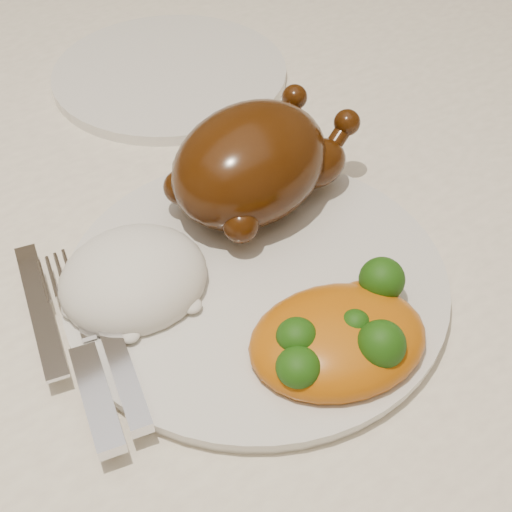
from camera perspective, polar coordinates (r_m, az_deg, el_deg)
dining_table at (r=0.66m, az=-17.45°, el=-4.19°), size 1.60×0.90×0.76m
tablecloth at (r=0.61m, az=-18.90°, el=0.33°), size 1.73×1.03×0.18m
dinner_plate at (r=0.51m, az=-0.00°, el=-2.06°), size 0.27×0.27×0.01m
side_plate at (r=0.74m, az=-6.89°, el=14.30°), size 0.30×0.30×0.01m
roast_chicken at (r=0.54m, az=-0.17°, el=7.56°), size 0.17×0.13×0.08m
rice_mound at (r=0.50m, az=-9.75°, el=-1.83°), size 0.11×0.10×0.05m
mac_and_cheese at (r=0.46m, az=6.84°, el=-6.25°), size 0.14×0.12×0.05m
cutlery at (r=0.46m, az=-13.11°, el=-7.95°), size 0.06×0.19×0.01m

